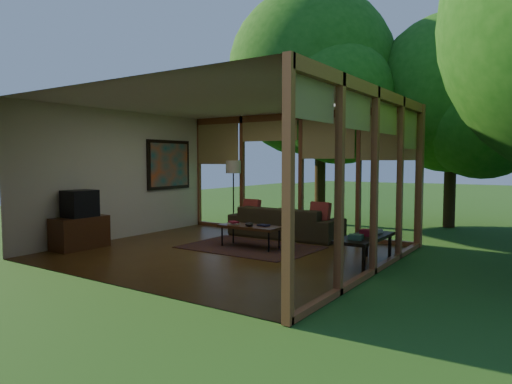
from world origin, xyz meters
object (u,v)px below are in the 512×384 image
Objects in this scene: coffee_table at (250,227)px; side_console at (363,239)px; television at (80,204)px; floor_lamp at (233,171)px; sofa at (282,222)px; media_cabinet at (80,233)px.

coffee_table is 2.26m from side_console.
side_console is (4.85, 1.71, -0.44)m from television.
television is 5.16m from side_console.
floor_lamp is at bearing 155.49° from side_console.
floor_lamp is 1.18× the size of side_console.
side_console is (2.26, -0.12, 0.02)m from coffee_table.
television reaches higher than sofa.
television is 0.39× the size of side_console.
coffee_table is (0.12, -1.38, 0.06)m from sofa.
media_cabinet reaches higher than side_console.
media_cabinet is 1.82× the size of television.
television is at bearing -144.76° from coffee_table.
sofa is at bearing 52.18° from media_cabinet.
television is (-2.47, -3.21, 0.52)m from sofa.
side_console is at bearing 19.45° from television.
floor_lamp is 2.52m from coffee_table.
media_cabinet reaches higher than coffee_table.
sofa is 1.61× the size of side_console.
sofa is 1.87× the size of coffee_table.
floor_lamp is at bearing 74.22° from television.
media_cabinet is 0.61× the size of floor_lamp.
coffee_table is at bearing 176.97° from side_console.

